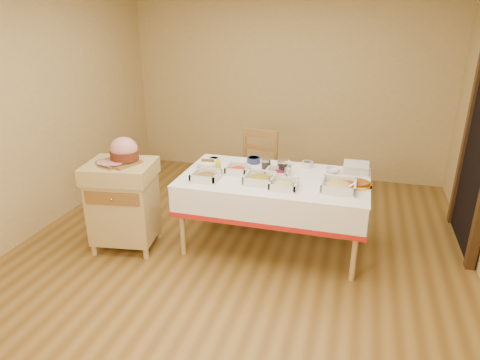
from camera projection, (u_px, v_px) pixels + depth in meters
name	position (u px, v px, depth m)	size (l,w,h in m)	color
room_shell	(236.00, 129.00, 3.80)	(5.00, 5.00, 5.00)	brown
dining_table	(274.00, 192.00, 4.25)	(1.82, 1.02, 0.76)	tan
butcher_cart	(123.00, 200.00, 4.27)	(0.72, 0.63, 0.91)	tan
dining_chair	(255.00, 174.00, 4.95)	(0.50, 0.48, 1.01)	brown
ham_on_board	(123.00, 152.00, 4.10)	(0.38, 0.36, 0.25)	brown
serving_dish_a	(206.00, 176.00, 4.12)	(0.26, 0.25, 0.11)	silver
serving_dish_b	(260.00, 178.00, 4.06)	(0.28, 0.28, 0.11)	silver
serving_dish_c	(284.00, 184.00, 3.93)	(0.25, 0.25, 0.10)	silver
serving_dish_d	(339.00, 186.00, 3.88)	(0.31, 0.31, 0.12)	silver
serving_dish_e	(238.00, 169.00, 4.30)	(0.23, 0.22, 0.10)	silver
serving_dish_f	(277.00, 173.00, 4.19)	(0.24, 0.22, 0.11)	silver
small_bowl_left	(214.00, 160.00, 4.58)	(0.12, 0.12, 0.05)	silver
small_bowl_mid	(254.00, 160.00, 4.57)	(0.14, 0.14, 0.06)	navy
small_bowl_right	(307.00, 164.00, 4.45)	(0.12, 0.12, 0.06)	silver
bowl_white_imported	(284.00, 164.00, 4.51)	(0.15, 0.15, 0.04)	silver
bowl_small_imported	(333.00, 170.00, 4.31)	(0.14, 0.14, 0.04)	silver
preserve_jar_left	(266.00, 165.00, 4.34)	(0.10, 0.10, 0.13)	silver
preserve_jar_right	(282.00, 167.00, 4.29)	(0.11, 0.11, 0.13)	silver
mustard_bottle	(218.00, 167.00, 4.26)	(0.05, 0.05, 0.16)	yellow
bread_basket	(208.00, 165.00, 4.39)	(0.22, 0.22, 0.10)	white
plate_stack	(356.00, 168.00, 4.31)	(0.25, 0.25, 0.09)	silver
brass_platter	(353.00, 183.00, 3.98)	(0.35, 0.25, 0.05)	gold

